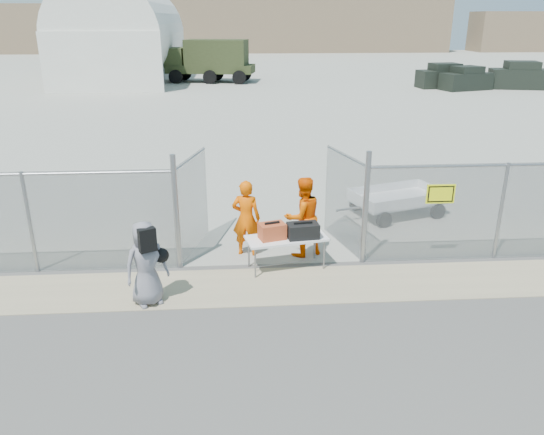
{
  "coord_description": "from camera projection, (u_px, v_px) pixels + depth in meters",
  "views": [
    {
      "loc": [
        -0.72,
        -8.47,
        5.06
      ],
      "look_at": [
        0.0,
        2.0,
        1.1
      ],
      "focal_mm": 35.0,
      "sensor_mm": 36.0,
      "label": 1
    }
  ],
  "objects": [
    {
      "name": "ground",
      "position": [
        279.0,
        312.0,
        9.74
      ],
      "size": [
        160.0,
        160.0,
        0.0
      ],
      "primitive_type": "plane",
      "color": "#3E3E3E"
    },
    {
      "name": "tarmac_inside",
      "position": [
        242.0,
        76.0,
        48.93
      ],
      "size": [
        160.0,
        80.0,
        0.01
      ],
      "primitive_type": "cube",
      "color": "#97988C",
      "rests_on": "ground"
    },
    {
      "name": "dirt_strip",
      "position": [
        275.0,
        286.0,
        10.67
      ],
      "size": [
        44.0,
        1.6,
        0.01
      ],
      "primitive_type": "cube",
      "color": "tan",
      "rests_on": "ground"
    },
    {
      "name": "distant_hills",
      "position": [
        270.0,
        22.0,
        81.27
      ],
      "size": [
        140.0,
        6.0,
        9.0
      ],
      "primitive_type": null,
      "color": "#7F684F",
      "rests_on": "ground"
    },
    {
      "name": "chain_link_fence",
      "position": [
        272.0,
        218.0,
        11.21
      ],
      "size": [
        40.0,
        0.2,
        2.2
      ],
      "primitive_type": null,
      "color": "gray",
      "rests_on": "ground"
    },
    {
      "name": "quonset_hangar",
      "position": [
        124.0,
        31.0,
        45.01
      ],
      "size": [
        9.0,
        18.0,
        8.0
      ],
      "primitive_type": null,
      "color": "silver",
      "rests_on": "ground"
    },
    {
      "name": "folding_table",
      "position": [
        286.0,
        253.0,
        11.31
      ],
      "size": [
        1.81,
        1.04,
        0.72
      ],
      "primitive_type": null,
      "rotation": [
        0.0,
        0.0,
        0.21
      ],
      "color": "white",
      "rests_on": "ground"
    },
    {
      "name": "orange_bag",
      "position": [
        272.0,
        231.0,
        11.06
      ],
      "size": [
        0.61,
        0.49,
        0.33
      ],
      "primitive_type": "cube",
      "rotation": [
        0.0,
        0.0,
        0.29
      ],
      "color": "#C04B25",
      "rests_on": "folding_table"
    },
    {
      "name": "black_duffel",
      "position": [
        303.0,
        231.0,
        11.11
      ],
      "size": [
        0.69,
        0.46,
        0.31
      ],
      "primitive_type": "cube",
      "rotation": [
        0.0,
        0.0,
        0.12
      ],
      "color": "black",
      "rests_on": "folding_table"
    },
    {
      "name": "security_worker_left",
      "position": [
        246.0,
        218.0,
        11.8
      ],
      "size": [
        0.72,
        0.55,
        1.75
      ],
      "primitive_type": "imported",
      "rotation": [
        0.0,
        0.0,
        2.93
      ],
      "color": "#F45A00",
      "rests_on": "ground"
    },
    {
      "name": "security_worker_right",
      "position": [
        303.0,
        217.0,
        11.78
      ],
      "size": [
        1.09,
        0.98,
        1.83
      ],
      "primitive_type": "imported",
      "rotation": [
        0.0,
        0.0,
        3.53
      ],
      "color": "#F45A00",
      "rests_on": "ground"
    },
    {
      "name": "visitor",
      "position": [
        146.0,
        264.0,
        9.75
      ],
      "size": [
        0.95,
        0.84,
        1.64
      ],
      "primitive_type": "imported",
      "rotation": [
        0.0,
        0.0,
        0.49
      ],
      "color": "slate",
      "rests_on": "ground"
    },
    {
      "name": "utility_trailer",
      "position": [
        397.0,
        202.0,
        14.4
      ],
      "size": [
        3.44,
        2.5,
        0.75
      ],
      "primitive_type": null,
      "rotation": [
        0.0,
        0.0,
        0.32
      ],
      "color": "white",
      "rests_on": "ground"
    },
    {
      "name": "military_truck",
      "position": [
        210.0,
        61.0,
        43.87
      ],
      "size": [
        7.49,
        3.88,
        3.4
      ],
      "primitive_type": null,
      "rotation": [
        0.0,
        0.0,
        -0.18
      ],
      "color": "#2D361A",
      "rests_on": "ground"
    },
    {
      "name": "parked_vehicle_near",
      "position": [
        466.0,
        78.0,
        39.3
      ],
      "size": [
        4.07,
        2.75,
        1.69
      ],
      "primitive_type": null,
      "rotation": [
        0.0,
        0.0,
        0.31
      ],
      "color": "black",
      "rests_on": "ground"
    },
    {
      "name": "parked_vehicle_mid",
      "position": [
        444.0,
        76.0,
        40.54
      ],
      "size": [
        4.1,
        2.17,
        1.78
      ],
      "primitive_type": null,
      "rotation": [
        0.0,
        0.0,
        0.1
      ],
      "color": "black",
      "rests_on": "ground"
    },
    {
      "name": "parked_vehicle_far",
      "position": [
        521.0,
        75.0,
        39.97
      ],
      "size": [
        4.69,
        2.9,
        1.97
      ],
      "primitive_type": null,
      "rotation": [
        0.0,
        0.0,
        -0.23
      ],
      "color": "black",
      "rests_on": "ground"
    }
  ]
}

